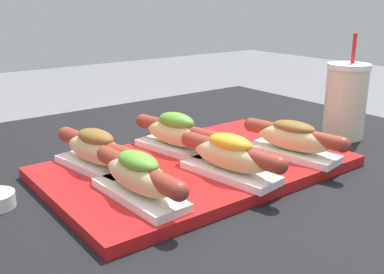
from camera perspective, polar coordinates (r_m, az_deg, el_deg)
serving_tray at (r=0.77m, az=0.90°, el=-3.84°), size 0.51×0.31×0.02m
hot_dog_0 at (r=0.62m, az=-6.80°, el=-4.97°), size 0.07×0.21×0.07m
hot_dog_1 at (r=0.70m, az=4.87°, el=-2.40°), size 0.08×0.20×0.07m
hot_dog_2 at (r=0.80m, az=12.72°, el=-0.21°), size 0.09×0.20×0.06m
hot_dog_3 at (r=0.74m, az=-12.04°, el=-1.62°), size 0.09×0.20×0.07m
hot_dog_4 at (r=0.81m, az=-1.98°, el=0.48°), size 0.09×0.20×0.07m
drink_cup at (r=1.00m, az=18.91°, el=4.38°), size 0.09×0.09×0.22m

